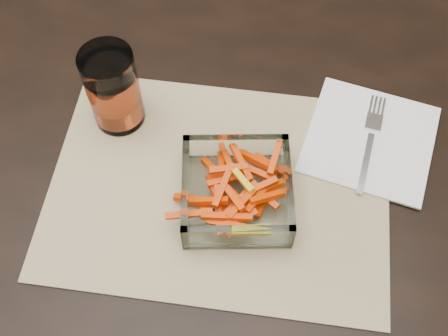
{
  "coord_description": "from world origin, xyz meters",
  "views": [
    {
      "loc": [
        0.16,
        -0.31,
        1.41
      ],
      "look_at": [
        0.1,
        0.04,
        0.78
      ],
      "focal_mm": 45.0,
      "sensor_mm": 36.0,
      "label": 1
    }
  ],
  "objects_px": {
    "glass_bowl": "(236,193)",
    "tumbler": "(114,91)",
    "fork": "(370,139)",
    "dining_table": "(154,224)"
  },
  "relations": [
    {
      "from": "glass_bowl",
      "to": "tumbler",
      "type": "bearing_deg",
      "value": 151.08
    },
    {
      "from": "glass_bowl",
      "to": "fork",
      "type": "distance_m",
      "value": 0.21
    },
    {
      "from": "dining_table",
      "to": "tumbler",
      "type": "xyz_separation_m",
      "value": [
        -0.07,
        0.12,
        0.15
      ]
    },
    {
      "from": "glass_bowl",
      "to": "tumbler",
      "type": "distance_m",
      "value": 0.22
    },
    {
      "from": "fork",
      "to": "tumbler",
      "type": "bearing_deg",
      "value": -170.24
    },
    {
      "from": "glass_bowl",
      "to": "fork",
      "type": "relative_size",
      "value": 0.97
    },
    {
      "from": "tumbler",
      "to": "fork",
      "type": "height_order",
      "value": "tumbler"
    },
    {
      "from": "glass_bowl",
      "to": "tumbler",
      "type": "relative_size",
      "value": 1.28
    },
    {
      "from": "dining_table",
      "to": "glass_bowl",
      "type": "distance_m",
      "value": 0.16
    },
    {
      "from": "dining_table",
      "to": "glass_bowl",
      "type": "xyz_separation_m",
      "value": [
        0.12,
        0.02,
        0.11
      ]
    }
  ]
}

